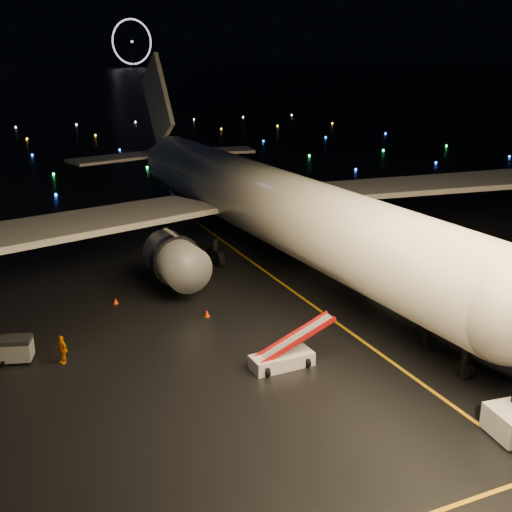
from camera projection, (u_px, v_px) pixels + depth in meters
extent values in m
cube|color=orange|center=(300.00, 296.00, 51.93)|extent=(0.25, 80.00, 0.02)
imported|color=orange|center=(62.00, 349.00, 40.60)|extent=(0.91, 1.20, 1.89)
cone|color=#FA3A05|center=(207.00, 313.00, 47.95)|extent=(0.53, 0.53, 0.50)
cone|color=#FA3A05|center=(178.00, 287.00, 53.17)|extent=(0.62, 0.62, 0.54)
cone|color=#FA3A05|center=(116.00, 301.00, 50.38)|extent=(0.52, 0.52, 0.47)
cube|color=gray|center=(16.00, 350.00, 40.81)|extent=(2.27, 1.89, 1.66)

